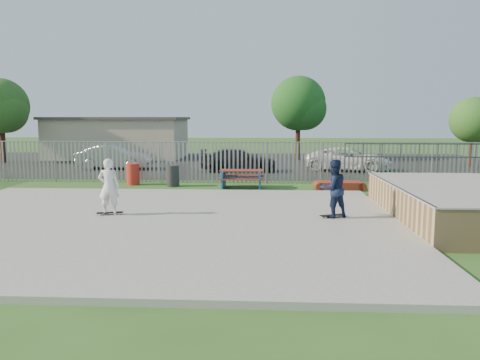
{
  "coord_description": "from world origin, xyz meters",
  "views": [
    {
      "loc": [
        3.53,
        -13.39,
        3.16
      ],
      "look_at": [
        2.71,
        2.0,
        1.1
      ],
      "focal_mm": 35.0,
      "sensor_mm": 36.0,
      "label": 1
    }
  ],
  "objects_px": {
    "tree_mid": "(298,104)",
    "skater_navy": "(333,189)",
    "tree_right": "(473,120)",
    "tree_left": "(0,106)",
    "trash_bin_red": "(133,174)",
    "picnic_table": "(242,179)",
    "trash_bin_grey": "(173,176)",
    "funbox": "(339,186)",
    "skater_white": "(109,187)",
    "car_silver": "(114,157)",
    "car_white": "(348,159)",
    "car_dark": "(239,160)"
  },
  "relations": [
    {
      "from": "tree_left",
      "to": "skater_navy",
      "type": "height_order",
      "value": "tree_left"
    },
    {
      "from": "trash_bin_red",
      "to": "picnic_table",
      "type": "bearing_deg",
      "value": -9.17
    },
    {
      "from": "tree_right",
      "to": "tree_left",
      "type": "bearing_deg",
      "value": 177.93
    },
    {
      "from": "trash_bin_grey",
      "to": "tree_left",
      "type": "bearing_deg",
      "value": 143.28
    },
    {
      "from": "picnic_table",
      "to": "tree_right",
      "type": "bearing_deg",
      "value": 34.85
    },
    {
      "from": "car_dark",
      "to": "car_silver",
      "type": "bearing_deg",
      "value": 81.32
    },
    {
      "from": "picnic_table",
      "to": "tree_right",
      "type": "distance_m",
      "value": 17.43
    },
    {
      "from": "car_silver",
      "to": "tree_mid",
      "type": "bearing_deg",
      "value": -59.74
    },
    {
      "from": "car_white",
      "to": "skater_navy",
      "type": "distance_m",
      "value": 14.19
    },
    {
      "from": "tree_left",
      "to": "tree_mid",
      "type": "distance_m",
      "value": 21.02
    },
    {
      "from": "picnic_table",
      "to": "car_silver",
      "type": "distance_m",
      "value": 10.94
    },
    {
      "from": "car_white",
      "to": "tree_left",
      "type": "xyz_separation_m",
      "value": [
        -23.22,
        3.74,
        3.24
      ]
    },
    {
      "from": "skater_navy",
      "to": "tree_left",
      "type": "bearing_deg",
      "value": -63.62
    },
    {
      "from": "picnic_table",
      "to": "skater_navy",
      "type": "bearing_deg",
      "value": -64.91
    },
    {
      "from": "car_silver",
      "to": "trash_bin_grey",
      "type": "bearing_deg",
      "value": -145.14
    },
    {
      "from": "car_white",
      "to": "car_silver",
      "type": "bearing_deg",
      "value": 105.14
    },
    {
      "from": "trash_bin_red",
      "to": "skater_navy",
      "type": "relative_size",
      "value": 0.57
    },
    {
      "from": "funbox",
      "to": "skater_white",
      "type": "relative_size",
      "value": 1.06
    },
    {
      "from": "tree_right",
      "to": "car_dark",
      "type": "bearing_deg",
      "value": -167.23
    },
    {
      "from": "trash_bin_red",
      "to": "tree_mid",
      "type": "relative_size",
      "value": 0.16
    },
    {
      "from": "car_silver",
      "to": "tree_right",
      "type": "bearing_deg",
      "value": -84.74
    },
    {
      "from": "trash_bin_red",
      "to": "tree_left",
      "type": "relative_size",
      "value": 0.17
    },
    {
      "from": "skater_white",
      "to": "tree_right",
      "type": "bearing_deg",
      "value": -142.4
    },
    {
      "from": "car_dark",
      "to": "tree_right",
      "type": "height_order",
      "value": "tree_right"
    },
    {
      "from": "car_dark",
      "to": "tree_left",
      "type": "distance_m",
      "value": 17.65
    },
    {
      "from": "tree_right",
      "to": "skater_white",
      "type": "xyz_separation_m",
      "value": [
        -18.01,
        -16.49,
        -1.96
      ]
    },
    {
      "from": "skater_navy",
      "to": "car_white",
      "type": "bearing_deg",
      "value": -124.35
    },
    {
      "from": "funbox",
      "to": "tree_left",
      "type": "xyz_separation_m",
      "value": [
        -21.57,
        11.18,
        3.76
      ]
    },
    {
      "from": "skater_navy",
      "to": "skater_white",
      "type": "height_order",
      "value": "same"
    },
    {
      "from": "skater_white",
      "to": "tree_mid",
      "type": "bearing_deg",
      "value": -113.92
    },
    {
      "from": "funbox",
      "to": "skater_navy",
      "type": "distance_m",
      "value": 6.63
    },
    {
      "from": "skater_white",
      "to": "car_white",
      "type": "bearing_deg",
      "value": -130.01
    },
    {
      "from": "funbox",
      "to": "skater_navy",
      "type": "relative_size",
      "value": 1.06
    },
    {
      "from": "trash_bin_grey",
      "to": "skater_navy",
      "type": "height_order",
      "value": "skater_navy"
    },
    {
      "from": "funbox",
      "to": "skater_white",
      "type": "xyz_separation_m",
      "value": [
        -8.12,
        -6.44,
        0.85
      ]
    },
    {
      "from": "car_silver",
      "to": "tree_mid",
      "type": "xyz_separation_m",
      "value": [
        11.66,
        7.12,
        3.45
      ]
    },
    {
      "from": "picnic_table",
      "to": "skater_white",
      "type": "bearing_deg",
      "value": -119.17
    },
    {
      "from": "funbox",
      "to": "car_silver",
      "type": "relative_size",
      "value": 0.43
    },
    {
      "from": "tree_mid",
      "to": "skater_navy",
      "type": "height_order",
      "value": "tree_mid"
    },
    {
      "from": "trash_bin_red",
      "to": "skater_white",
      "type": "relative_size",
      "value": 0.57
    },
    {
      "from": "car_silver",
      "to": "tree_right",
      "type": "height_order",
      "value": "tree_right"
    },
    {
      "from": "skater_navy",
      "to": "skater_white",
      "type": "distance_m",
      "value": 6.91
    },
    {
      "from": "picnic_table",
      "to": "skater_white",
      "type": "xyz_separation_m",
      "value": [
        -3.8,
        -6.72,
        0.61
      ]
    },
    {
      "from": "trash_bin_red",
      "to": "tree_left",
      "type": "height_order",
      "value": "tree_left"
    },
    {
      "from": "skater_navy",
      "to": "car_silver",
      "type": "bearing_deg",
      "value": -73.82
    },
    {
      "from": "trash_bin_red",
      "to": "trash_bin_grey",
      "type": "height_order",
      "value": "trash_bin_red"
    },
    {
      "from": "car_white",
      "to": "skater_white",
      "type": "relative_size",
      "value": 2.82
    },
    {
      "from": "tree_mid",
      "to": "trash_bin_grey",
      "type": "bearing_deg",
      "value": -115.7
    },
    {
      "from": "trash_bin_grey",
      "to": "car_silver",
      "type": "bearing_deg",
      "value": 126.0
    },
    {
      "from": "tree_left",
      "to": "skater_white",
      "type": "height_order",
      "value": "tree_left"
    }
  ]
}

